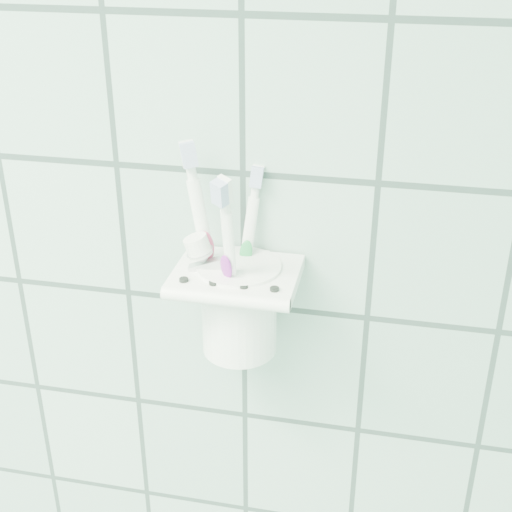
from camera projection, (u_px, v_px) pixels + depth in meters
The scene contains 6 objects.
holder_bracket at pixel (237, 277), 0.70m from camera, with size 0.12×0.10×0.04m.
cup at pixel (239, 304), 0.72m from camera, with size 0.08×0.08×0.10m.
toothbrush_pink at pixel (222, 250), 0.69m from camera, with size 0.05×0.03×0.21m.
toothbrush_blue at pixel (234, 257), 0.71m from camera, with size 0.03×0.04×0.18m.
toothbrush_orange at pixel (234, 249), 0.70m from camera, with size 0.02×0.06×0.20m.
toothpaste_tube at pixel (235, 282), 0.70m from camera, with size 0.06×0.03×0.14m.
Camera 1 is at (0.81, 0.55, 1.64)m, focal length 50.00 mm.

